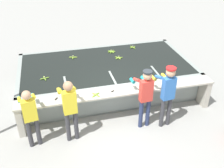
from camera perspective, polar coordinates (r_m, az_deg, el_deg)
ground_plane at (r=7.30m, az=2.02°, el=-8.26°), size 80.00×80.00×0.00m
wash_tank at (r=8.55m, az=-1.38°, el=1.78°), size 5.41×2.86×0.88m
work_ledge at (r=7.08m, az=1.62°, el=-3.08°), size 5.41×0.45×0.88m
worker_0 at (r=6.35m, az=-17.43°, el=-6.17°), size 0.48×0.73×1.57m
worker_1 at (r=6.25m, az=-9.19°, el=-4.67°), size 0.45×0.73×1.69m
worker_2 at (r=6.65m, az=7.27°, el=-2.03°), size 0.45×0.73×1.68m
worker_3 at (r=6.74m, az=12.00°, el=-1.47°), size 0.46×0.74×1.75m
banana_bunch_floating_0 at (r=8.70m, az=1.44°, el=5.76°), size 0.27×0.28×0.08m
banana_bunch_floating_1 at (r=9.52m, az=4.53°, el=8.00°), size 0.27×0.27×0.08m
banana_bunch_floating_2 at (r=8.17m, az=12.71°, el=3.16°), size 0.28×0.27×0.08m
banana_bunch_floating_3 at (r=7.74m, az=-14.46°, el=1.23°), size 0.28×0.28×0.08m
banana_bunch_floating_4 at (r=8.83m, az=-8.48°, el=5.81°), size 0.28×0.28×0.08m
banana_bunch_floating_5 at (r=9.15m, az=-0.12°, el=7.10°), size 0.28×0.28×0.08m
banana_bunch_ledge_0 at (r=6.78m, az=-3.54°, el=-2.33°), size 0.25×0.25×0.08m
knife_0 at (r=6.96m, az=0.56°, el=-1.35°), size 0.31×0.22×0.02m
knife_1 at (r=6.82m, az=-11.74°, el=-2.85°), size 0.22×0.31×0.02m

